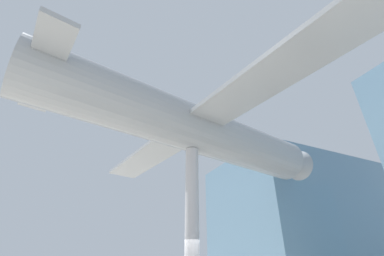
{
  "coord_description": "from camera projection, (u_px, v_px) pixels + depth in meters",
  "views": [
    {
      "loc": [
        9.28,
        -4.27,
        1.56
      ],
      "look_at": [
        0.0,
        0.0,
        7.19
      ],
      "focal_mm": 24.0,
      "sensor_mm": 36.0,
      "label": 1
    }
  ],
  "objects": [
    {
      "name": "support_pylon_central",
      "position": [
        192.0,
        224.0,
        9.67
      ],
      "size": [
        0.55,
        0.55,
        6.1
      ],
      "color": "#B7B7BC",
      "rests_on": "ground_plane"
    },
    {
      "name": "suspended_airplane",
      "position": [
        198.0,
        130.0,
        11.83
      ],
      "size": [
        16.25,
        15.52,
        2.91
      ],
      "rotation": [
        0.0,
        0.0,
        0.2
      ],
      "color": "#93999E",
      "rests_on": "support_pylon_central"
    },
    {
      "name": "glass_pavilion_left",
      "position": [
        305.0,
        225.0,
        22.37
      ],
      "size": [
        9.57,
        14.53,
        10.5
      ],
      "color": "#60849E",
      "rests_on": "ground_plane"
    }
  ]
}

